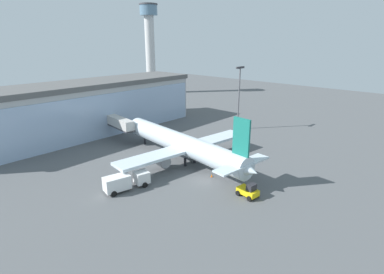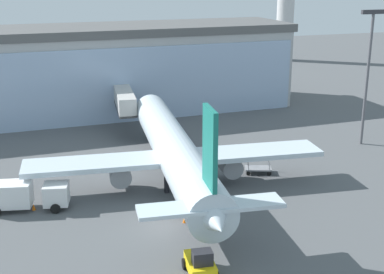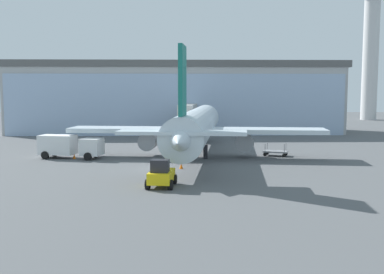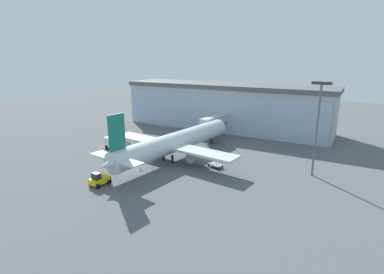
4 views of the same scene
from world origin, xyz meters
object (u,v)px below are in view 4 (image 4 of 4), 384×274
(safety_cone_nose, at_px, (140,169))
(safety_cone_wingtip, at_px, (118,150))
(baggage_cart, at_px, (215,165))
(jet_bridge, at_px, (216,121))
(apron_light_mast, at_px, (318,121))
(airplane, at_px, (174,143))
(catering_truck, at_px, (116,144))
(pushback_tug, at_px, (99,180))

(safety_cone_nose, distance_m, safety_cone_wingtip, 14.04)
(baggage_cart, distance_m, safety_cone_nose, 14.18)
(safety_cone_wingtip, bearing_deg, jet_bridge, 60.03)
(apron_light_mast, distance_m, baggage_cart, 19.81)
(safety_cone_nose, bearing_deg, apron_light_mast, 26.80)
(airplane, distance_m, catering_truck, 14.95)
(apron_light_mast, xyz_separation_m, catering_truck, (-40.74, -6.90, -8.48))
(apron_light_mast, relative_size, catering_truck, 2.17)
(apron_light_mast, relative_size, safety_cone_nose, 30.00)
(baggage_cart, height_order, safety_cone_nose, baggage_cart)
(safety_cone_nose, height_order, safety_cone_wingtip, same)
(catering_truck, bearing_deg, safety_cone_nose, -16.64)
(jet_bridge, distance_m, pushback_tug, 38.12)
(airplane, xyz_separation_m, catering_truck, (-14.71, -1.63, -2.06))
(catering_truck, height_order, pushback_tug, catering_truck)
(jet_bridge, distance_m, safety_cone_wingtip, 26.47)
(apron_light_mast, relative_size, airplane, 0.45)
(apron_light_mast, height_order, safety_cone_nose, apron_light_mast)
(safety_cone_nose, bearing_deg, pushback_tug, -100.01)
(baggage_cart, height_order, safety_cone_wingtip, baggage_cart)
(catering_truck, relative_size, pushback_tug, 2.24)
(airplane, bearing_deg, safety_cone_wingtip, 104.02)
(catering_truck, xyz_separation_m, pushback_tug, (11.51, -15.58, -0.49))
(baggage_cart, distance_m, pushback_tug, 21.40)
(safety_cone_nose, bearing_deg, catering_truck, 151.36)
(apron_light_mast, bearing_deg, catering_truck, -170.38)
(pushback_tug, bearing_deg, safety_cone_wingtip, 42.00)
(airplane, bearing_deg, pushback_tug, 175.49)
(pushback_tug, bearing_deg, apron_light_mast, -45.77)
(apron_light_mast, xyz_separation_m, pushback_tug, (-29.22, -22.48, -8.97))
(apron_light_mast, height_order, airplane, apron_light_mast)
(jet_bridge, relative_size, safety_cone_wingtip, 21.10)
(safety_cone_nose, bearing_deg, safety_cone_wingtip, 151.18)
(jet_bridge, distance_m, baggage_cart, 23.37)
(jet_bridge, xyz_separation_m, catering_truck, (-13.78, -22.34, -2.71))
(baggage_cart, bearing_deg, jet_bridge, 136.60)
(apron_light_mast, relative_size, pushback_tug, 4.87)
(apron_light_mast, distance_m, airplane, 27.32)
(apron_light_mast, distance_m, catering_truck, 42.18)
(baggage_cart, relative_size, safety_cone_wingtip, 5.78)
(apron_light_mast, xyz_separation_m, airplane, (-26.03, -5.27, -6.42))
(catering_truck, bearing_deg, safety_cone_wingtip, -13.54)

